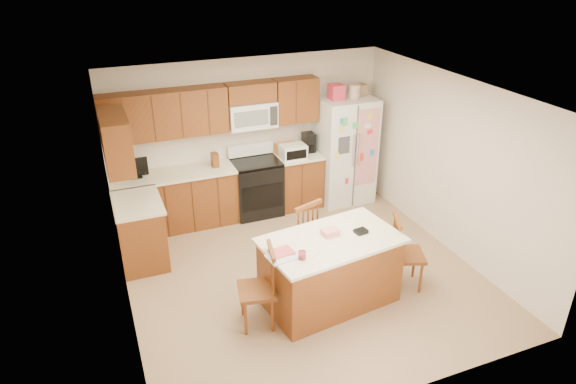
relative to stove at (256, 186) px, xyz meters
name	(u,v)px	position (x,y,z in m)	size (l,w,h in m)	color
ground	(303,274)	(0.00, -1.94, -0.47)	(4.50, 4.50, 0.00)	olive
room_shell	(304,177)	(0.00, -1.94, 0.97)	(4.60, 4.60, 2.52)	beige
cabinetry	(197,174)	(-0.98, -0.15, 0.44)	(3.36, 1.56, 2.15)	brown
stove	(256,186)	(0.00, 0.00, 0.00)	(0.76, 0.65, 1.13)	black
refrigerator	(345,149)	(1.57, -0.06, 0.45)	(0.90, 0.79, 2.04)	white
island	(330,270)	(0.08, -2.58, -0.02)	(1.75, 1.16, 0.99)	brown
windsor_chair_left	(259,289)	(-0.86, -2.66, 0.00)	(0.49, 0.51, 1.01)	brown
windsor_chair_back	(300,238)	(0.00, -1.82, 0.04)	(0.58, 0.57, 1.08)	brown
windsor_chair_right	(406,254)	(1.12, -2.64, -0.01)	(0.53, 0.54, 0.99)	brown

